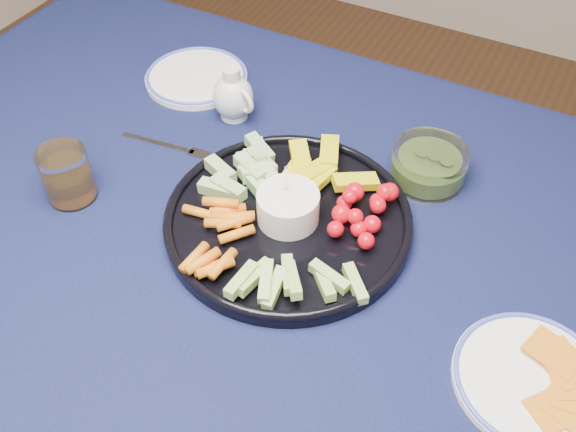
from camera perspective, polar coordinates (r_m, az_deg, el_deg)
The scene contains 8 objects.
dining_table at distance 0.94m, azimuth 1.98°, elevation -8.95°, with size 1.67×1.07×0.75m.
crudite_platter at distance 0.92m, azimuth -0.13°, elevation 0.07°, with size 0.36×0.36×0.12m.
creamer_pitcher at distance 1.11m, azimuth -4.88°, elevation 10.55°, with size 0.09×0.07×0.10m.
pickle_bowl at distance 1.02m, azimuth 12.37°, elevation 4.38°, with size 0.12×0.12×0.05m.
cheese_plate at distance 0.83m, azimuth 20.90°, elevation -13.32°, with size 0.19×0.19×0.02m.
juice_tumbler at distance 1.01m, azimuth -18.98°, elevation 3.26°, with size 0.07×0.07×0.09m.
fork_left at distance 1.08m, azimuth -10.24°, elevation 6.02°, with size 0.16×0.03×0.00m.
side_plate_extra at distance 1.22m, azimuth -8.15°, elevation 12.16°, with size 0.19×0.19×0.02m.
Camera 1 is at (0.22, -0.49, 1.44)m, focal length 40.00 mm.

